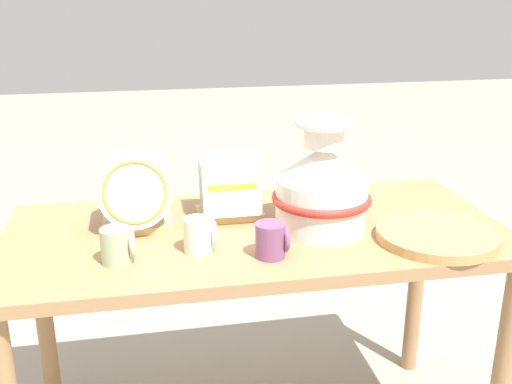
{
  "coord_description": "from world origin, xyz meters",
  "views": [
    {
      "loc": [
        -0.3,
        -1.55,
        1.4
      ],
      "look_at": [
        0.0,
        0.0,
        0.86
      ],
      "focal_mm": 42.0,
      "sensor_mm": 36.0,
      "label": 1
    }
  ],
  "objects_px": {
    "wicker_charger_stack": "(437,235)",
    "dish_rack_round_plates": "(136,198)",
    "ceramic_vase": "(322,186)",
    "mug_cream_glaze": "(200,235)",
    "dish_rack_square_plates": "(230,193)",
    "mug_plum_glaze": "(272,240)",
    "mug_sage_glaze": "(118,245)"
  },
  "relations": [
    {
      "from": "mug_plum_glaze",
      "to": "mug_sage_glaze",
      "type": "bearing_deg",
      "value": 173.95
    },
    {
      "from": "dish_rack_round_plates",
      "to": "dish_rack_square_plates",
      "type": "distance_m",
      "value": 0.28
    },
    {
      "from": "wicker_charger_stack",
      "to": "mug_sage_glaze",
      "type": "relative_size",
      "value": 3.61
    },
    {
      "from": "mug_cream_glaze",
      "to": "mug_plum_glaze",
      "type": "height_order",
      "value": "same"
    },
    {
      "from": "mug_cream_glaze",
      "to": "wicker_charger_stack",
      "type": "bearing_deg",
      "value": -4.58
    },
    {
      "from": "ceramic_vase",
      "to": "mug_cream_glaze",
      "type": "bearing_deg",
      "value": -166.35
    },
    {
      "from": "ceramic_vase",
      "to": "mug_sage_glaze",
      "type": "distance_m",
      "value": 0.57
    },
    {
      "from": "dish_rack_square_plates",
      "to": "mug_sage_glaze",
      "type": "distance_m",
      "value": 0.41
    },
    {
      "from": "ceramic_vase",
      "to": "wicker_charger_stack",
      "type": "bearing_deg",
      "value": -25.34
    },
    {
      "from": "dish_rack_round_plates",
      "to": "mug_plum_glaze",
      "type": "bearing_deg",
      "value": -36.63
    },
    {
      "from": "mug_cream_glaze",
      "to": "ceramic_vase",
      "type": "bearing_deg",
      "value": 13.65
    },
    {
      "from": "mug_sage_glaze",
      "to": "mug_cream_glaze",
      "type": "bearing_deg",
      "value": 7.27
    },
    {
      "from": "dish_rack_square_plates",
      "to": "mug_sage_glaze",
      "type": "relative_size",
      "value": 2.16
    },
    {
      "from": "ceramic_vase",
      "to": "wicker_charger_stack",
      "type": "distance_m",
      "value": 0.34
    },
    {
      "from": "ceramic_vase",
      "to": "mug_plum_glaze",
      "type": "xyz_separation_m",
      "value": [
        -0.18,
        -0.15,
        -0.08
      ]
    },
    {
      "from": "ceramic_vase",
      "to": "dish_rack_square_plates",
      "type": "xyz_separation_m",
      "value": [
        -0.24,
        0.14,
        -0.06
      ]
    },
    {
      "from": "wicker_charger_stack",
      "to": "mug_cream_glaze",
      "type": "xyz_separation_m",
      "value": [
        -0.64,
        0.05,
        0.03
      ]
    },
    {
      "from": "dish_rack_square_plates",
      "to": "mug_plum_glaze",
      "type": "distance_m",
      "value": 0.3
    },
    {
      "from": "ceramic_vase",
      "to": "dish_rack_square_plates",
      "type": "distance_m",
      "value": 0.28
    },
    {
      "from": "dish_rack_round_plates",
      "to": "mug_sage_glaze",
      "type": "bearing_deg",
      "value": -102.66
    },
    {
      "from": "dish_rack_square_plates",
      "to": "mug_plum_glaze",
      "type": "relative_size",
      "value": 2.16
    },
    {
      "from": "dish_rack_square_plates",
      "to": "mug_plum_glaze",
      "type": "height_order",
      "value": "dish_rack_square_plates"
    },
    {
      "from": "ceramic_vase",
      "to": "mug_cream_glaze",
      "type": "height_order",
      "value": "ceramic_vase"
    },
    {
      "from": "dish_rack_round_plates",
      "to": "mug_cream_glaze",
      "type": "relative_size",
      "value": 2.47
    },
    {
      "from": "dish_rack_square_plates",
      "to": "dish_rack_round_plates",
      "type": "bearing_deg",
      "value": -170.0
    },
    {
      "from": "wicker_charger_stack",
      "to": "dish_rack_round_plates",
      "type": "bearing_deg",
      "value": 163.72
    },
    {
      "from": "wicker_charger_stack",
      "to": "mug_plum_glaze",
      "type": "bearing_deg",
      "value": -178.05
    },
    {
      "from": "mug_cream_glaze",
      "to": "mug_sage_glaze",
      "type": "xyz_separation_m",
      "value": [
        -0.21,
        -0.03,
        0.0
      ]
    },
    {
      "from": "wicker_charger_stack",
      "to": "mug_plum_glaze",
      "type": "relative_size",
      "value": 3.61
    },
    {
      "from": "mug_cream_glaze",
      "to": "mug_plum_glaze",
      "type": "relative_size",
      "value": 1.0
    },
    {
      "from": "ceramic_vase",
      "to": "dish_rack_round_plates",
      "type": "distance_m",
      "value": 0.52
    },
    {
      "from": "dish_rack_square_plates",
      "to": "wicker_charger_stack",
      "type": "relative_size",
      "value": 0.6
    }
  ]
}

